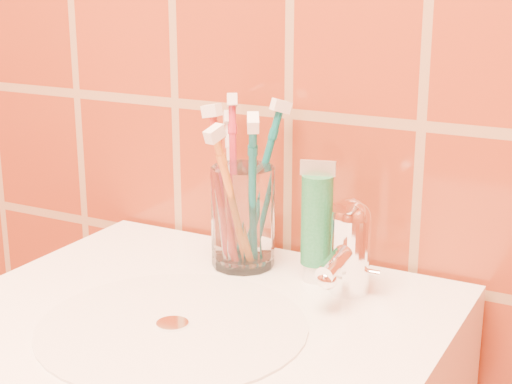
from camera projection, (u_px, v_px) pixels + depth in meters
The scene contains 9 objects.
glass_tumbler at pixel (243, 217), 1.03m from camera, with size 0.08×0.08×0.13m, color white.
toothpaste_tube at pixel (317, 225), 0.97m from camera, with size 0.04×0.04×0.16m.
faucet at pixel (349, 243), 0.94m from camera, with size 0.05×0.11×0.12m.
toothbrush_0 at pixel (252, 196), 0.98m from camera, with size 0.06×0.09×0.22m, color #0C6368, non-canonical shape.
toothbrush_1 at pixel (225, 188), 1.02m from camera, with size 0.06×0.03×0.22m, color #A22B22, non-canonical shape.
toothbrush_2 at pixel (233, 201), 0.99m from camera, with size 0.04×0.09×0.20m, color orange, non-canonical shape.
toothbrush_3 at pixel (260, 183), 1.04m from camera, with size 0.06×0.07×0.22m, color #0D6A70, non-canonical shape.
toothbrush_4 at pixel (233, 180), 1.04m from camera, with size 0.06×0.08×0.22m, color #B8273E, non-canonical shape.
toothbrush_5 at pixel (232, 189), 1.05m from camera, with size 0.07×0.08×0.20m, color white, non-canonical shape.
Camera 1 is at (0.45, 0.26, 1.23)m, focal length 55.00 mm.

